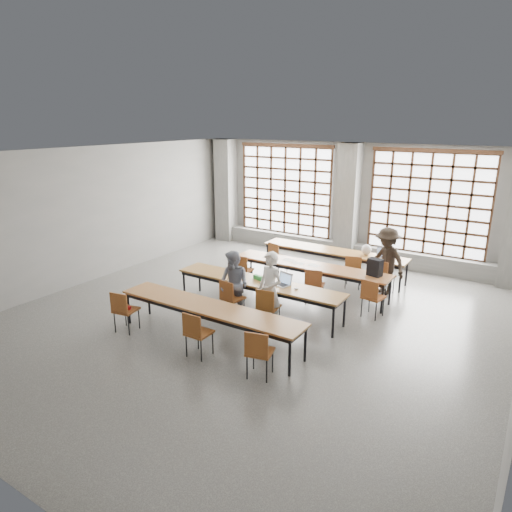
{
  "coord_description": "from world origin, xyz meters",
  "views": [
    {
      "loc": [
        4.94,
        -7.63,
        4.16
      ],
      "look_at": [
        -0.18,
        0.4,
        1.29
      ],
      "focal_mm": 32.0,
      "sensor_mm": 36.0,
      "label": 1
    }
  ],
  "objects_px": {
    "chair_front_left": "(230,295)",
    "chair_back_mid": "(353,268)",
    "chair_mid_centre": "(314,283)",
    "chair_mid_right": "(372,294)",
    "red_pouch": "(126,308)",
    "mouse": "(296,289)",
    "chair_front_right": "(267,304)",
    "plastic_bag": "(366,250)",
    "phone": "(263,284)",
    "backpack": "(375,267)",
    "desk_row_a": "(333,253)",
    "green_box": "(258,278)",
    "chair_back_right": "(383,273)",
    "chair_near_right": "(259,349)",
    "chair_mid_left": "(242,268)",
    "student_male": "(270,290)",
    "chair_near_mid": "(196,330)",
    "chair_back_left": "(277,255)",
    "desk_row_d": "(209,309)",
    "student_back": "(386,261)",
    "desk_row_b": "(310,267)",
    "laptop_back": "(383,255)",
    "chair_near_left": "(123,308)",
    "student_female": "(234,285)",
    "desk_row_c": "(258,284)",
    "laptop_front": "(283,282)"
  },
  "relations": [
    {
      "from": "student_male",
      "to": "chair_back_left",
      "type": "bearing_deg",
      "value": 131.28
    },
    {
      "from": "desk_row_d",
      "to": "student_female",
      "type": "xyz_separation_m",
      "value": [
        -0.25,
        1.19,
        0.08
      ]
    },
    {
      "from": "backpack",
      "to": "laptop_front",
      "type": "bearing_deg",
      "value": -118.72
    },
    {
      "from": "green_box",
      "to": "chair_mid_centre",
      "type": "bearing_deg",
      "value": 46.78
    },
    {
      "from": "chair_mid_left",
      "to": "chair_near_right",
      "type": "bearing_deg",
      "value": -52.15
    },
    {
      "from": "student_back",
      "to": "backpack",
      "type": "relative_size",
      "value": 4.16
    },
    {
      "from": "desk_row_b",
      "to": "phone",
      "type": "xyz_separation_m",
      "value": [
        -0.26,
        -1.78,
        0.07
      ]
    },
    {
      "from": "chair_front_right",
      "to": "chair_mid_left",
      "type": "bearing_deg",
      "value": 136.36
    },
    {
      "from": "phone",
      "to": "plastic_bag",
      "type": "height_order",
      "value": "plastic_bag"
    },
    {
      "from": "chair_back_mid",
      "to": "laptop_front",
      "type": "xyz_separation_m",
      "value": [
        -0.67,
        -2.44,
        0.25
      ]
    },
    {
      "from": "mouse",
      "to": "red_pouch",
      "type": "relative_size",
      "value": 0.49
    },
    {
      "from": "backpack",
      "to": "plastic_bag",
      "type": "distance_m",
      "value": 1.66
    },
    {
      "from": "desk_row_b",
      "to": "chair_near_right",
      "type": "distance_m",
      "value": 4.13
    },
    {
      "from": "chair_back_mid",
      "to": "student_female",
      "type": "bearing_deg",
      "value": -116.84
    },
    {
      "from": "chair_front_right",
      "to": "plastic_bag",
      "type": "height_order",
      "value": "plastic_bag"
    },
    {
      "from": "chair_mid_centre",
      "to": "chair_mid_right",
      "type": "distance_m",
      "value": 1.37
    },
    {
      "from": "mouse",
      "to": "chair_mid_left",
      "type": "bearing_deg",
      "value": 153.02
    },
    {
      "from": "desk_row_a",
      "to": "student_male",
      "type": "distance_m",
      "value": 3.68
    },
    {
      "from": "chair_front_left",
      "to": "green_box",
      "type": "xyz_separation_m",
      "value": [
        0.26,
        0.71,
        0.24
      ]
    },
    {
      "from": "student_back",
      "to": "phone",
      "type": "relative_size",
      "value": 12.79
    },
    {
      "from": "chair_back_right",
      "to": "green_box",
      "type": "xyz_separation_m",
      "value": [
        -2.05,
        -2.46,
        0.24
      ]
    },
    {
      "from": "desk_row_b",
      "to": "chair_back_mid",
      "type": "height_order",
      "value": "chair_back_mid"
    },
    {
      "from": "laptop_back",
      "to": "chair_front_right",
      "type": "bearing_deg",
      "value": -106.33
    },
    {
      "from": "chair_back_left",
      "to": "green_box",
      "type": "relative_size",
      "value": 3.52
    },
    {
      "from": "chair_mid_right",
      "to": "laptop_front",
      "type": "distance_m",
      "value": 1.93
    },
    {
      "from": "chair_near_right",
      "to": "student_female",
      "type": "bearing_deg",
      "value": 134.19
    },
    {
      "from": "desk_row_c",
      "to": "phone",
      "type": "relative_size",
      "value": 30.77
    },
    {
      "from": "desk_row_c",
      "to": "backpack",
      "type": "bearing_deg",
      "value": 40.22
    },
    {
      "from": "chair_mid_left",
      "to": "chair_near_mid",
      "type": "distance_m",
      "value": 3.61
    },
    {
      "from": "chair_front_right",
      "to": "chair_near_mid",
      "type": "distance_m",
      "value": 1.76
    },
    {
      "from": "desk_row_a",
      "to": "laptop_back",
      "type": "relative_size",
      "value": 9.48
    },
    {
      "from": "desk_row_a",
      "to": "red_pouch",
      "type": "distance_m",
      "value": 5.83
    },
    {
      "from": "red_pouch",
      "to": "mouse",
      "type": "bearing_deg",
      "value": 39.5
    },
    {
      "from": "chair_near_right",
      "to": "chair_mid_left",
      "type": "bearing_deg",
      "value": 127.85
    },
    {
      "from": "chair_near_right",
      "to": "backpack",
      "type": "height_order",
      "value": "backpack"
    },
    {
      "from": "desk_row_d",
      "to": "chair_mid_left",
      "type": "xyz_separation_m",
      "value": [
        -1.1,
        2.74,
        -0.13
      ]
    },
    {
      "from": "chair_back_right",
      "to": "student_back",
      "type": "relative_size",
      "value": 0.53
    },
    {
      "from": "phone",
      "to": "backpack",
      "type": "relative_size",
      "value": 0.33
    },
    {
      "from": "chair_near_left",
      "to": "chair_near_mid",
      "type": "relative_size",
      "value": 1.0
    },
    {
      "from": "chair_mid_centre",
      "to": "chair_near_right",
      "type": "height_order",
      "value": "same"
    },
    {
      "from": "chair_near_mid",
      "to": "student_male",
      "type": "relative_size",
      "value": 0.55
    },
    {
      "from": "desk_row_a",
      "to": "chair_back_mid",
      "type": "relative_size",
      "value": 4.55
    },
    {
      "from": "desk_row_a",
      "to": "chair_near_left",
      "type": "relative_size",
      "value": 4.55
    },
    {
      "from": "desk_row_a",
      "to": "green_box",
      "type": "height_order",
      "value": "green_box"
    },
    {
      "from": "desk_row_d",
      "to": "chair_mid_left",
      "type": "height_order",
      "value": "chair_mid_left"
    },
    {
      "from": "chair_front_right",
      "to": "red_pouch",
      "type": "height_order",
      "value": "chair_front_right"
    },
    {
      "from": "chair_front_left",
      "to": "green_box",
      "type": "relative_size",
      "value": 3.52
    },
    {
      "from": "chair_front_left",
      "to": "chair_back_mid",
      "type": "bearing_deg",
      "value": 63.93
    },
    {
      "from": "laptop_back",
      "to": "student_back",
      "type": "bearing_deg",
      "value": -66.52
    },
    {
      "from": "desk_row_d",
      "to": "backpack",
      "type": "bearing_deg",
      "value": 58.58
    }
  ]
}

